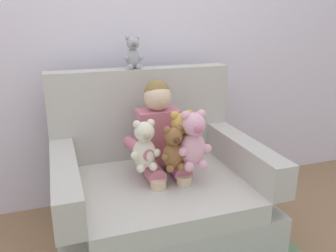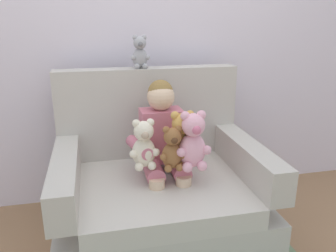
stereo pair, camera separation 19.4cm
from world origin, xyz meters
The scene contains 9 objects.
ground_plane centered at (0.00, 0.00, 0.00)m, with size 8.00×8.00×0.00m, color #936D4C.
back_wall centered at (0.00, 0.68, 1.30)m, with size 6.00×0.10×2.60m, color silver.
armchair centered at (0.00, 0.06, 0.32)m, with size 1.24×0.96×1.04m.
seated_child centered at (0.04, 0.08, 0.64)m, with size 0.45×0.39×0.82m.
plush_pink centered at (0.17, -0.12, 0.69)m, with size 0.20×0.17×0.34m.
plush_cream centered at (-0.10, -0.05, 0.67)m, with size 0.17×0.14×0.29m.
plush_honey centered at (0.13, -0.05, 0.68)m, with size 0.19×0.16×0.33m.
plush_brown centered at (0.05, -0.11, 0.65)m, with size 0.15×0.13×0.26m.
plush_grey_on_backrest centered at (-0.05, 0.40, 1.14)m, with size 0.13×0.10×0.22m.
Camera 1 is at (-0.56, -1.80, 1.37)m, focal length 36.47 mm.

